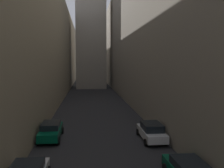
% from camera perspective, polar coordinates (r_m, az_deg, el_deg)
% --- Properties ---
extents(ground_plane, '(264.00, 264.00, 0.00)m').
position_cam_1_polar(ground_plane, '(43.85, -4.47, -3.82)').
color(ground_plane, '#232326').
extents(building_block_left, '(13.03, 108.00, 19.74)m').
position_cam_1_polar(building_block_left, '(46.69, -19.71, 8.59)').
color(building_block_left, gray).
rests_on(building_block_left, ground).
extents(building_block_right, '(12.83, 108.00, 23.83)m').
position_cam_1_polar(building_block_right, '(47.45, 10.19, 11.22)').
color(building_block_right, gray).
rests_on(building_block_right, ground).
extents(parked_car_left_far, '(1.89, 4.50, 1.49)m').
position_cam_1_polar(parked_car_left_far, '(22.19, -14.42, -10.68)').
color(parked_car_left_far, '#05472D').
rests_on(parked_car_left_far, ground).
extents(parked_car_right_far, '(1.94, 4.31, 1.54)m').
position_cam_1_polar(parked_car_right_far, '(21.45, 9.45, -11.11)').
color(parked_car_right_far, silver).
rests_on(parked_car_right_far, ground).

